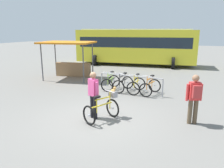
{
  "coord_description": "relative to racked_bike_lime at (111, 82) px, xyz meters",
  "views": [
    {
      "loc": [
        3.2,
        -6.37,
        3.0
      ],
      "look_at": [
        0.11,
        1.05,
        1.0
      ],
      "focal_mm": 34.96,
      "sensor_mm": 36.0,
      "label": 1
    }
  ],
  "objects": [
    {
      "name": "bike_rack_rail",
      "position": [
        1.14,
        -0.25,
        0.3
      ],
      "size": [
        3.2,
        0.26,
        0.88
      ],
      "color": "#99999E",
      "rests_on": "ground"
    },
    {
      "name": "person_with_featured_bike",
      "position": [
        0.94,
        -3.73,
        0.54
      ],
      "size": [
        0.48,
        0.34,
        1.64
      ],
      "color": "black",
      "rests_on": "ground"
    },
    {
      "name": "bus_distant",
      "position": [
        -1.22,
        8.35,
        1.37
      ],
      "size": [
        10.24,
        4.24,
        3.08
      ],
      "color": "yellow",
      "rests_on": "ground"
    },
    {
      "name": "racked_bike_orange",
      "position": [
        2.1,
        -0.14,
        0.0
      ],
      "size": [
        0.86,
        1.19,
        0.97
      ],
      "color": "black",
      "rests_on": "ground"
    },
    {
      "name": "ground_plane",
      "position": [
        1.06,
        -3.68,
        -0.37
      ],
      "size": [
        80.0,
        80.0,
        0.0
      ],
      "primitive_type": "plane",
      "color": "slate"
    },
    {
      "name": "pedestrian_with_backpack",
      "position": [
        4.13,
        -2.9,
        0.57
      ],
      "size": [
        0.49,
        0.43,
        1.64
      ],
      "color": "brown",
      "rests_on": "ground"
    },
    {
      "name": "racked_bike_lime",
      "position": [
        0.0,
        0.0,
        0.0
      ],
      "size": [
        0.7,
        1.12,
        0.97
      ],
      "color": "black",
      "rests_on": "ground"
    },
    {
      "name": "market_stall",
      "position": [
        -3.5,
        1.69,
        1.03
      ],
      "size": [
        3.47,
        2.83,
        2.3
      ],
      "color": "#4C4C51",
      "rests_on": "ground"
    },
    {
      "name": "racked_bike_yellow",
      "position": [
        1.4,
        -0.09,
        0.0
      ],
      "size": [
        0.66,
        1.09,
        0.97
      ],
      "color": "black",
      "rests_on": "ground"
    },
    {
      "name": "racked_bike_black",
      "position": [
        0.7,
        -0.05,
        0.0
      ],
      "size": [
        0.79,
        1.18,
        0.98
      ],
      "color": "black",
      "rests_on": "ground"
    },
    {
      "name": "featured_bicycle",
      "position": [
        1.33,
        -3.72,
        0.12
      ],
      "size": [
        1.06,
        1.26,
        1.09
      ],
      "color": "black",
      "rests_on": "ground"
    }
  ]
}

